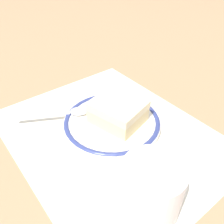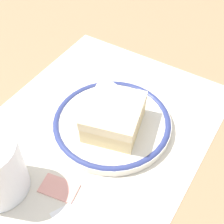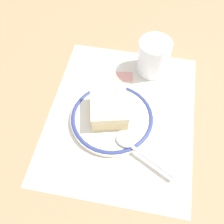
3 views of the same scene
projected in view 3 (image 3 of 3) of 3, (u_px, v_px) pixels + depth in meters
ground_plane at (121, 115)px, 0.62m from camera, size 2.40×2.40×0.00m
placemat at (121, 115)px, 0.62m from camera, size 0.40×0.32×0.00m
plate at (112, 118)px, 0.60m from camera, size 0.18×0.18×0.01m
cake_slice at (109, 108)px, 0.58m from camera, size 0.11×0.10×0.04m
spoon at (135, 149)px, 0.55m from camera, size 0.08×0.13×0.01m
cup at (153, 58)px, 0.66m from camera, size 0.08×0.08×0.09m
napkin at (95, 68)px, 0.69m from camera, size 0.13×0.13×0.00m
sugar_packet at (123, 76)px, 0.67m from camera, size 0.04×0.05×0.01m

